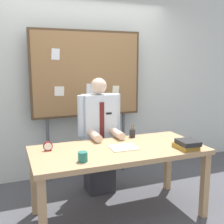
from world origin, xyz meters
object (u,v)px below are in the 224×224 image
Objects in this scene: desk at (119,156)px; book_stack at (187,144)px; bulletin_board at (87,76)px; open_notebook at (123,148)px; person at (99,140)px; pen_holder at (132,133)px; desk_clock at (48,147)px; coffee_mug at (83,157)px.

book_stack reaches higher than desk.
book_stack is (0.65, -0.27, 0.13)m from desk.
bulletin_board is 7.38× the size of open_notebook.
person is 0.45m from pen_holder.
open_notebook is (0.05, -1.16, -0.69)m from bulletin_board.
book_stack is 1.42m from desk_clock.
pen_holder is at bearing -68.75° from bulletin_board.
book_stack is 0.89× the size of open_notebook.
open_notebook reaches higher than desk.
pen_holder reaches higher than book_stack.
book_stack is 1.56× the size of pen_holder.
open_notebook is at bearing 24.70° from coffee_mug.
pen_holder is (-0.34, 0.61, 0.00)m from book_stack.
open_notebook is at bearing 157.10° from book_stack.
book_stack is 2.79× the size of coffee_mug.
person is 5.82× the size of book_stack.
bulletin_board is at bearing 114.68° from book_stack.
person reaches higher than desk_clock.
coffee_mug is (-0.50, -0.23, 0.04)m from open_notebook.
desk_clock is 0.60× the size of pen_holder.
desk_clock is at bearing -126.08° from bulletin_board.
desk_clock is (-0.70, -0.46, 0.12)m from person.
bulletin_board is (-0.00, 1.14, 0.78)m from desk.
desk is 1.24× the size of person.
desk_clock is at bearing 120.16° from coffee_mug.
desk is 0.72m from book_stack.
bulletin_board is at bearing 90.01° from desk.
coffee_mug is (0.25, -0.42, 0.00)m from desk_clock.
person reaches higher than coffee_mug.
coffee_mug is at bearing -117.25° from person.
desk is 0.53m from coffee_mug.
desk is at bearing 156.29° from open_notebook.
open_notebook is 0.55m from coffee_mug.
bulletin_board reaches higher than pen_holder.
pen_holder is at bearing 8.77° from desk_clock.
book_stack is 2.61× the size of desk_clock.
desk is at bearing -133.38° from pen_holder.
pen_holder is (0.27, 0.35, 0.04)m from open_notebook.
coffee_mug is (-1.10, 0.02, -0.00)m from book_stack.
desk_clock reaches higher than open_notebook.
desk_clock reaches higher than book_stack.
open_notebook is 1.75× the size of pen_holder.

